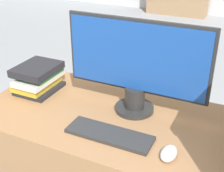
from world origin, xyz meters
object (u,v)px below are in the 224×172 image
at_px(mouse, 169,153).
at_px(keyboard, 109,134).
at_px(monitor, 136,64).
at_px(book_stack, 38,77).

bearing_deg(mouse, keyboard, 175.59).
xyz_separation_m(keyboard, mouse, (0.26, -0.02, 0.01)).
relative_size(monitor, mouse, 6.33).
relative_size(keyboard, book_stack, 1.42).
distance_m(keyboard, mouse, 0.26).
distance_m(monitor, mouse, 0.41).
relative_size(keyboard, mouse, 3.51).
xyz_separation_m(mouse, book_stack, (-0.78, 0.23, 0.06)).
distance_m(monitor, keyboard, 0.33).
height_order(keyboard, mouse, mouse).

